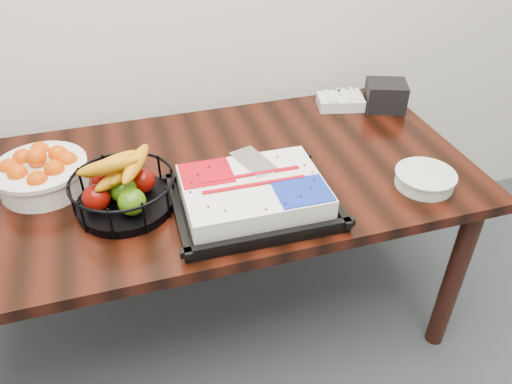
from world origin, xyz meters
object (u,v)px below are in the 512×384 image
object	(u,v)px
table	(211,192)
fruit_basket	(123,189)
plate_stack	(425,179)
napkin_box	(386,96)
tangerine_bowl	(40,167)
cake_tray	(253,195)

from	to	relation	value
table	fruit_basket	size ratio (longest dim) A/B	5.69
plate_stack	napkin_box	bearing A→B (deg)	75.11
napkin_box	tangerine_bowl	bearing A→B (deg)	-172.00
table	tangerine_bowl	xyz separation A→B (m)	(-0.53, 0.07, 0.17)
table	plate_stack	distance (m)	0.72
table	plate_stack	xyz separation A→B (m)	(0.66, -0.28, 0.11)
cake_tray	fruit_basket	xyz separation A→B (m)	(-0.38, 0.11, 0.02)
cake_tray	tangerine_bowl	distance (m)	0.69
fruit_basket	table	bearing A→B (deg)	21.81
cake_tray	napkin_box	size ratio (longest dim) A/B	3.11
cake_tray	plate_stack	size ratio (longest dim) A/B	2.50
plate_stack	tangerine_bowl	bearing A→B (deg)	163.86
table	cake_tray	size ratio (longest dim) A/B	3.67
plate_stack	napkin_box	distance (m)	0.55
table	napkin_box	bearing A→B (deg)	17.55
table	cake_tray	world-z (taller)	cake_tray
table	fruit_basket	xyz separation A→B (m)	(-0.29, -0.12, 0.16)
cake_tray	fruit_basket	distance (m)	0.39
cake_tray	plate_stack	distance (m)	0.57
table	plate_stack	size ratio (longest dim) A/B	9.17
napkin_box	plate_stack	bearing A→B (deg)	-104.89
tangerine_bowl	fruit_basket	xyz separation A→B (m)	(0.24, -0.18, -0.01)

